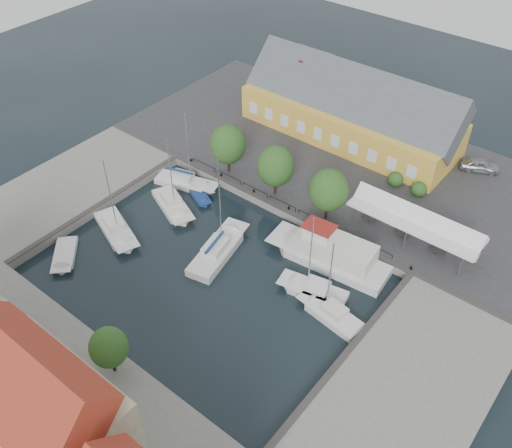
{
  "coord_description": "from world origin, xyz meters",
  "views": [
    {
      "loc": [
        28.66,
        -29.94,
        41.67
      ],
      "look_at": [
        0.0,
        6.0,
        1.5
      ],
      "focal_mm": 40.0,
      "sensor_mm": 36.0,
      "label": 1
    }
  ],
  "objects_px": {
    "warehouse": "(348,110)",
    "west_boat_a": "(185,183)",
    "car_red": "(274,162)",
    "trawler": "(332,256)",
    "launch_nw": "(200,198)",
    "west_boat_c": "(116,231)",
    "launch_sw": "(65,256)",
    "east_boat_a": "(314,292)",
    "east_boat_b": "(331,315)",
    "tent_canopy": "(415,221)",
    "car_silver": "(480,165)",
    "west_boat_b": "(173,206)",
    "center_sailboat": "(218,252)"
  },
  "relations": [
    {
      "from": "west_boat_c",
      "to": "tent_canopy",
      "type": "bearing_deg",
      "value": 34.2
    },
    {
      "from": "east_boat_a",
      "to": "east_boat_b",
      "type": "relative_size",
      "value": 1.05
    },
    {
      "from": "warehouse",
      "to": "west_boat_a",
      "type": "relative_size",
      "value": 2.7
    },
    {
      "from": "warehouse",
      "to": "car_silver",
      "type": "height_order",
      "value": "warehouse"
    },
    {
      "from": "trawler",
      "to": "east_boat_a",
      "type": "distance_m",
      "value": 4.81
    },
    {
      "from": "tent_canopy",
      "to": "car_silver",
      "type": "bearing_deg",
      "value": 87.88
    },
    {
      "from": "launch_sw",
      "to": "tent_canopy",
      "type": "bearing_deg",
      "value": 40.77
    },
    {
      "from": "east_boat_b",
      "to": "launch_sw",
      "type": "xyz_separation_m",
      "value": [
        -26.12,
        -10.5,
        -0.17
      ]
    },
    {
      "from": "trawler",
      "to": "east_boat_b",
      "type": "height_order",
      "value": "east_boat_b"
    },
    {
      "from": "west_boat_b",
      "to": "west_boat_c",
      "type": "relative_size",
      "value": 0.95
    },
    {
      "from": "warehouse",
      "to": "east_boat_b",
      "type": "distance_m",
      "value": 31.31
    },
    {
      "from": "car_red",
      "to": "west_boat_a",
      "type": "xyz_separation_m",
      "value": [
        -6.9,
        -8.59,
        -1.39
      ]
    },
    {
      "from": "center_sailboat",
      "to": "west_boat_c",
      "type": "xyz_separation_m",
      "value": [
        -10.95,
        -4.34,
        -0.1
      ]
    },
    {
      "from": "east_boat_b",
      "to": "west_boat_b",
      "type": "bearing_deg",
      "value": 174.44
    },
    {
      "from": "tent_canopy",
      "to": "center_sailboat",
      "type": "height_order",
      "value": "center_sailboat"
    },
    {
      "from": "warehouse",
      "to": "east_boat_b",
      "type": "bearing_deg",
      "value": -60.45
    },
    {
      "from": "east_boat_a",
      "to": "launch_sw",
      "type": "distance_m",
      "value": 26.1
    },
    {
      "from": "trawler",
      "to": "launch_nw",
      "type": "height_order",
      "value": "trawler"
    },
    {
      "from": "east_boat_a",
      "to": "west_boat_c",
      "type": "distance_m",
      "value": 22.75
    },
    {
      "from": "warehouse",
      "to": "west_boat_a",
      "type": "height_order",
      "value": "warehouse"
    },
    {
      "from": "west_boat_a",
      "to": "west_boat_b",
      "type": "xyz_separation_m",
      "value": [
        1.87,
        -4.02,
        -0.01
      ]
    },
    {
      "from": "warehouse",
      "to": "east_boat_a",
      "type": "bearing_deg",
      "value": -64.14
    },
    {
      "from": "car_red",
      "to": "west_boat_b",
      "type": "relative_size",
      "value": 0.39
    },
    {
      "from": "west_boat_c",
      "to": "launch_sw",
      "type": "distance_m",
      "value": 6.02
    },
    {
      "from": "east_boat_a",
      "to": "west_boat_c",
      "type": "relative_size",
      "value": 0.94
    },
    {
      "from": "east_boat_a",
      "to": "east_boat_b",
      "type": "height_order",
      "value": "east_boat_a"
    },
    {
      "from": "car_silver",
      "to": "launch_sw",
      "type": "distance_m",
      "value": 49.03
    },
    {
      "from": "west_boat_a",
      "to": "east_boat_a",
      "type": "bearing_deg",
      "value": -12.37
    },
    {
      "from": "launch_sw",
      "to": "west_boat_a",
      "type": "bearing_deg",
      "value": 85.76
    },
    {
      "from": "warehouse",
      "to": "tent_canopy",
      "type": "bearing_deg",
      "value": -39.86
    },
    {
      "from": "tent_canopy",
      "to": "east_boat_b",
      "type": "xyz_separation_m",
      "value": [
        -1.3,
        -13.14,
        -3.42
      ]
    },
    {
      "from": "car_silver",
      "to": "east_boat_a",
      "type": "relative_size",
      "value": 0.46
    },
    {
      "from": "launch_sw",
      "to": "warehouse",
      "type": "bearing_deg",
      "value": 73.91
    },
    {
      "from": "east_boat_b",
      "to": "west_boat_c",
      "type": "bearing_deg",
      "value": -169.45
    },
    {
      "from": "car_red",
      "to": "warehouse",
      "type": "bearing_deg",
      "value": 62.86
    },
    {
      "from": "west_boat_c",
      "to": "center_sailboat",
      "type": "bearing_deg",
      "value": 21.64
    },
    {
      "from": "tent_canopy",
      "to": "launch_sw",
      "type": "height_order",
      "value": "tent_canopy"
    },
    {
      "from": "center_sailboat",
      "to": "trawler",
      "type": "relative_size",
      "value": 0.94
    },
    {
      "from": "trawler",
      "to": "launch_nw",
      "type": "xyz_separation_m",
      "value": [
        -17.83,
        -0.61,
        -0.93
      ]
    },
    {
      "from": "car_silver",
      "to": "launch_sw",
      "type": "xyz_separation_m",
      "value": [
        -28.03,
        -40.2,
        -1.69
      ]
    },
    {
      "from": "car_red",
      "to": "east_boat_b",
      "type": "relative_size",
      "value": 0.42
    },
    {
      "from": "car_silver",
      "to": "warehouse",
      "type": "bearing_deg",
      "value": 73.98
    },
    {
      "from": "car_red",
      "to": "car_silver",
      "type": "bearing_deg",
      "value": 22.02
    },
    {
      "from": "tent_canopy",
      "to": "west_boat_b",
      "type": "xyz_separation_m",
      "value": [
        -24.31,
        -10.9,
        -3.42
      ]
    },
    {
      "from": "center_sailboat",
      "to": "west_boat_a",
      "type": "height_order",
      "value": "center_sailboat"
    },
    {
      "from": "tent_canopy",
      "to": "west_boat_a",
      "type": "xyz_separation_m",
      "value": [
        -26.17,
        -6.88,
        -3.41
      ]
    },
    {
      "from": "center_sailboat",
      "to": "east_boat_a",
      "type": "distance_m",
      "value": 11.11
    },
    {
      "from": "launch_nw",
      "to": "launch_sw",
      "type": "bearing_deg",
      "value": -105.35
    },
    {
      "from": "car_silver",
      "to": "east_boat_a",
      "type": "distance_m",
      "value": 28.7
    },
    {
      "from": "tent_canopy",
      "to": "launch_nw",
      "type": "bearing_deg",
      "value": -161.62
    }
  ]
}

